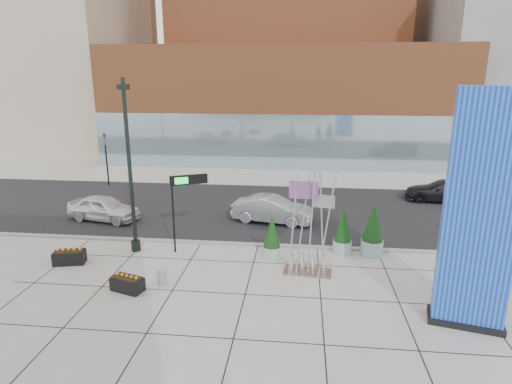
# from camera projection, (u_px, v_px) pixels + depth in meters

# --- Properties ---
(ground) EXTENTS (160.00, 160.00, 0.00)m
(ground) POSITION_uv_depth(u_px,v_px,m) (225.00, 281.00, 18.18)
(ground) COLOR #9E9991
(ground) RESTS_ON ground
(street_asphalt) EXTENTS (80.00, 12.00, 0.02)m
(street_asphalt) POSITION_uv_depth(u_px,v_px,m) (252.00, 209.00, 27.75)
(street_asphalt) COLOR black
(street_asphalt) RESTS_ON ground
(curb_edge) EXTENTS (80.00, 0.30, 0.12)m
(curb_edge) POSITION_uv_depth(u_px,v_px,m) (239.00, 244.00, 21.99)
(curb_edge) COLOR gray
(curb_edge) RESTS_ON ground
(tower_podium) EXTENTS (34.00, 10.00, 11.00)m
(tower_podium) POSITION_uv_depth(u_px,v_px,m) (282.00, 105.00, 42.45)
(tower_podium) COLOR #AC5B32
(tower_podium) RESTS_ON ground
(tower_glass_front) EXTENTS (34.00, 0.60, 5.00)m
(tower_glass_front) POSITION_uv_depth(u_px,v_px,m) (279.00, 142.00, 38.66)
(tower_glass_front) COLOR #8CA5B2
(tower_glass_front) RESTS_ON ground
(blue_pylon) EXTENTS (2.64, 1.64, 8.19)m
(blue_pylon) POSITION_uv_depth(u_px,v_px,m) (480.00, 218.00, 14.10)
(blue_pylon) COLOR #0B39AD
(blue_pylon) RESTS_ON ground
(lamp_post) EXTENTS (0.53, 0.46, 8.37)m
(lamp_post) POSITION_uv_depth(u_px,v_px,m) (131.00, 184.00, 20.44)
(lamp_post) COLOR black
(lamp_post) RESTS_ON ground
(public_art_sculpture) EXTENTS (2.18, 1.25, 4.74)m
(public_art_sculpture) POSITION_uv_depth(u_px,v_px,m) (309.00, 247.00, 18.65)
(public_art_sculpture) COLOR silver
(public_art_sculpture) RESTS_ON ground
(concrete_bollard) EXTENTS (0.36, 0.36, 0.70)m
(concrete_bollard) POSITION_uv_depth(u_px,v_px,m) (162.00, 277.00, 17.81)
(concrete_bollard) COLOR gray
(concrete_bollard) RESTS_ON ground
(overhead_street_sign) EXTENTS (1.72, 0.90, 3.86)m
(overhead_street_sign) POSITION_uv_depth(u_px,v_px,m) (185.00, 188.00, 20.21)
(overhead_street_sign) COLOR black
(overhead_street_sign) RESTS_ON ground
(round_planter_east) EXTENTS (1.07, 1.07, 2.68)m
(round_planter_east) POSITION_uv_depth(u_px,v_px,m) (373.00, 230.00, 20.54)
(round_planter_east) COLOR #89B8AE
(round_planter_east) RESTS_ON ground
(round_planter_mid) EXTENTS (0.93, 0.93, 2.32)m
(round_planter_mid) POSITION_uv_depth(u_px,v_px,m) (343.00, 232.00, 20.79)
(round_planter_mid) COLOR #89B8AE
(round_planter_mid) RESTS_ON ground
(round_planter_west) EXTENTS (0.88, 0.88, 2.19)m
(round_planter_west) POSITION_uv_depth(u_px,v_px,m) (272.00, 238.00, 20.18)
(round_planter_west) COLOR #89B8AE
(round_planter_west) RESTS_ON ground
(box_planter_north) EXTENTS (1.50, 0.98, 0.76)m
(box_planter_north) POSITION_uv_depth(u_px,v_px,m) (69.00, 256.00, 19.82)
(box_planter_north) COLOR black
(box_planter_north) RESTS_ON ground
(box_planter_south) EXTENTS (1.45, 1.02, 0.72)m
(box_planter_south) POSITION_uv_depth(u_px,v_px,m) (127.00, 283.00, 17.33)
(box_planter_south) COLOR black
(box_planter_south) RESTS_ON ground
(car_white_west) EXTENTS (4.61, 2.58, 1.48)m
(car_white_west) POSITION_uv_depth(u_px,v_px,m) (104.00, 208.00, 25.56)
(car_white_west) COLOR silver
(car_white_west) RESTS_ON ground
(car_silver_mid) EXTENTS (4.90, 2.47, 1.54)m
(car_silver_mid) POSITION_uv_depth(u_px,v_px,m) (272.00, 210.00, 25.20)
(car_silver_mid) COLOR #97999E
(car_silver_mid) RESTS_ON ground
(car_dark_east) EXTENTS (5.30, 2.65, 1.48)m
(car_dark_east) POSITION_uv_depth(u_px,v_px,m) (444.00, 191.00, 29.32)
(car_dark_east) COLOR black
(car_dark_east) RESTS_ON ground
(traffic_signal) EXTENTS (0.15, 0.18, 4.10)m
(traffic_signal) POSITION_uv_depth(u_px,v_px,m) (106.00, 156.00, 33.16)
(traffic_signal) COLOR black
(traffic_signal) RESTS_ON ground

